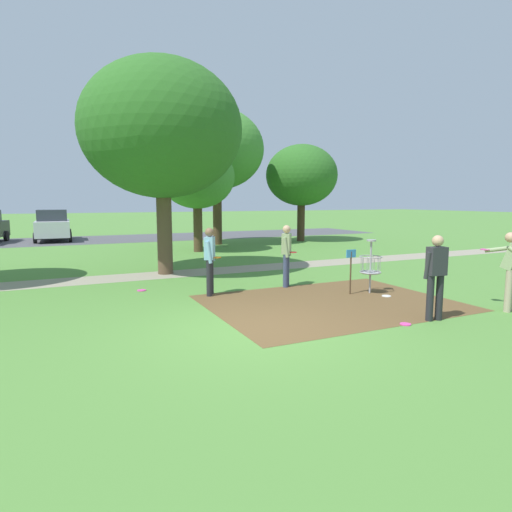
% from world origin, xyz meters
% --- Properties ---
extents(ground_plane, '(160.00, 160.00, 0.00)m').
position_xyz_m(ground_plane, '(0.00, 0.00, 0.00)').
color(ground_plane, '#518438').
extents(dirt_tee_pad, '(5.61, 4.27, 0.01)m').
position_xyz_m(dirt_tee_pad, '(2.46, 1.16, 0.00)').
color(dirt_tee_pad, brown).
rests_on(dirt_tee_pad, ground).
extents(disc_golf_basket, '(0.98, 0.58, 1.39)m').
position_xyz_m(disc_golf_basket, '(3.94, 1.64, 0.75)').
color(disc_golf_basket, '#9E9EA3').
rests_on(disc_golf_basket, ground).
extents(player_foreground_watching, '(0.47, 1.17, 1.71)m').
position_xyz_m(player_foreground_watching, '(5.52, -1.08, 0.99)').
color(player_foreground_watching, tan).
rests_on(player_foreground_watching, ground).
extents(player_throwing, '(0.49, 0.42, 1.71)m').
position_xyz_m(player_throwing, '(3.47, -0.94, 0.97)').
color(player_throwing, '#232328').
rests_on(player_throwing, ground).
extents(player_waiting_left, '(0.45, 0.49, 1.71)m').
position_xyz_m(player_waiting_left, '(0.17, 3.13, 0.97)').
color(player_waiting_left, '#232328').
rests_on(player_waiting_left, ground).
extents(player_waiting_right, '(0.45, 0.47, 1.71)m').
position_xyz_m(player_waiting_right, '(2.45, 3.28, 0.97)').
color(player_waiting_right, '#384260').
rests_on(player_waiting_right, ground).
extents(frisbee_near_basket, '(0.21, 0.21, 0.02)m').
position_xyz_m(frisbee_near_basket, '(2.74, -0.93, 0.01)').
color(frisbee_near_basket, '#E53D99').
rests_on(frisbee_near_basket, ground).
extents(frisbee_by_tee, '(0.23, 0.23, 0.02)m').
position_xyz_m(frisbee_by_tee, '(4.11, 1.13, 0.01)').
color(frisbee_by_tee, white).
rests_on(frisbee_by_tee, ground).
extents(frisbee_mid_grass, '(0.24, 0.24, 0.02)m').
position_xyz_m(frisbee_mid_grass, '(-1.30, 4.43, 0.01)').
color(frisbee_mid_grass, '#E53D99').
rests_on(frisbee_mid_grass, ground).
extents(tree_near_left, '(5.06, 5.06, 6.75)m').
position_xyz_m(tree_near_left, '(-0.09, 6.81, 4.58)').
color(tree_near_left, brown).
rests_on(tree_near_left, ground).
extents(tree_near_right, '(4.13, 4.13, 5.57)m').
position_xyz_m(tree_near_right, '(9.79, 14.70, 3.80)').
color(tree_near_right, '#422D1E').
rests_on(tree_near_right, ground).
extents(tree_mid_left, '(5.01, 5.01, 7.19)m').
position_xyz_m(tree_mid_left, '(4.66, 14.88, 5.04)').
color(tree_mid_left, '#4C3823').
rests_on(tree_mid_left, ground).
extents(tree_mid_right, '(3.45, 3.45, 4.93)m').
position_xyz_m(tree_mid_right, '(2.73, 12.21, 3.44)').
color(tree_mid_right, '#4C3823').
rests_on(tree_mid_right, ground).
extents(parking_lot_strip, '(36.00, 6.00, 0.01)m').
position_xyz_m(parking_lot_strip, '(0.00, 20.78, 0.00)').
color(parking_lot_strip, '#4C4C51').
rests_on(parking_lot_strip, ground).
extents(parked_car_center_left, '(2.05, 4.24, 1.84)m').
position_xyz_m(parked_car_center_left, '(-3.40, 21.06, 0.92)').
color(parked_car_center_left, silver).
rests_on(parked_car_center_left, ground).
extents(gravel_path, '(40.00, 1.43, 0.00)m').
position_xyz_m(gravel_path, '(0.00, 6.63, 0.00)').
color(gravel_path, gray).
rests_on(gravel_path, ground).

